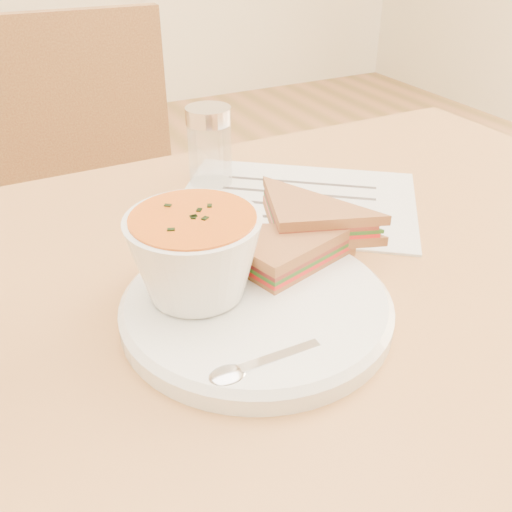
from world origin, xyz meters
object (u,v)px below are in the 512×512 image
dining_table (292,487)px  condiment_shaker (210,147)px  plate (256,308)px  chair_far (104,268)px  soup_bowl (195,260)px

dining_table → condiment_shaker: size_ratio=9.46×
plate → chair_far: bearing=92.2°
chair_far → plate: bearing=95.7°
chair_far → condiment_shaker: 0.49m
chair_far → soup_bowl: (-0.02, -0.58, 0.35)m
dining_table → chair_far: (-0.11, 0.56, 0.08)m
dining_table → plate: (-0.09, -0.06, 0.38)m
condiment_shaker → soup_bowl: bearing=-116.0°
dining_table → soup_bowl: soup_bowl is taller
soup_bowl → condiment_shaker: 0.28m
dining_table → soup_bowl: bearing=-168.5°
soup_bowl → plate: bearing=-32.9°
dining_table → chair_far: size_ratio=1.10×
dining_table → chair_far: 0.57m
soup_bowl → chair_far: bearing=87.9°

